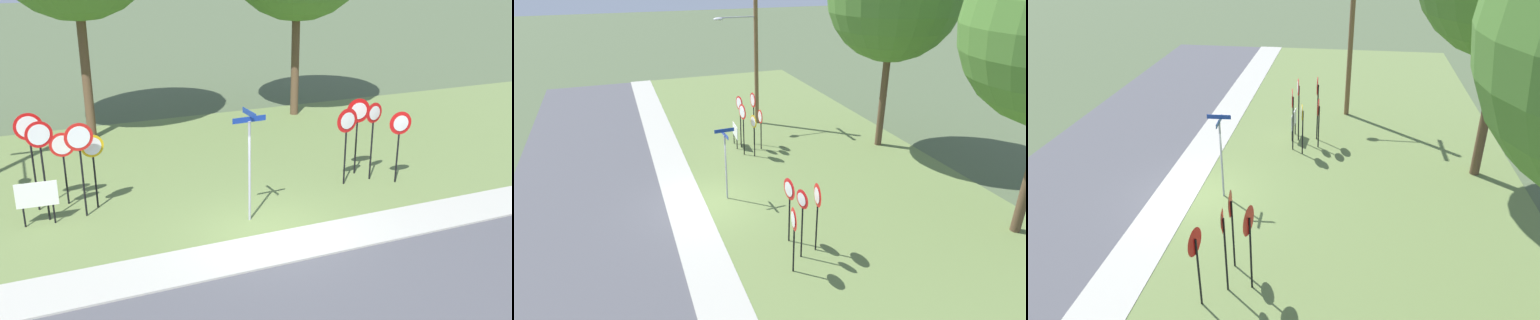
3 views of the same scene
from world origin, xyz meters
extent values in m
plane|color=#4C5B3D|center=(0.00, 0.00, 0.00)|extent=(160.00, 160.00, 0.00)
cube|color=#4C4C51|center=(0.00, -4.80, 0.01)|extent=(44.00, 6.40, 0.01)
cube|color=#ADAA9E|center=(0.00, -0.80, 0.03)|extent=(44.00, 1.60, 0.06)
cube|color=olive|center=(0.00, 6.00, 0.02)|extent=(44.00, 12.00, 0.04)
cylinder|color=black|center=(-4.34, 2.99, 1.24)|extent=(0.06, 0.06, 2.41)
cylinder|color=red|center=(-4.34, 2.95, 2.39)|extent=(0.78, 0.13, 0.78)
cylinder|color=white|center=(-4.34, 2.93, 2.39)|extent=(0.61, 0.09, 0.61)
cylinder|color=black|center=(-4.73, 4.06, 0.99)|extent=(0.06, 0.06, 1.91)
cylinder|color=red|center=(-4.73, 4.02, 1.89)|extent=(0.72, 0.04, 0.72)
cylinder|color=white|center=(-4.73, 4.00, 1.89)|extent=(0.56, 0.02, 0.56)
cylinder|color=black|center=(-5.56, 3.94, 1.33)|extent=(0.06, 0.06, 2.58)
cylinder|color=red|center=(-5.56, 3.90, 2.56)|extent=(0.78, 0.05, 0.78)
cylinder|color=white|center=(-5.56, 3.88, 2.56)|extent=(0.61, 0.03, 0.61)
cylinder|color=black|center=(-3.97, 3.44, 1.02)|extent=(0.06, 0.06, 1.95)
cylinder|color=gold|center=(-3.97, 3.40, 1.95)|extent=(0.65, 0.12, 0.66)
cylinder|color=white|center=(-3.97, 3.39, 1.95)|extent=(0.51, 0.08, 0.51)
cylinder|color=black|center=(-5.33, 3.12, 1.32)|extent=(0.06, 0.06, 2.56)
cylinder|color=red|center=(-5.33, 3.08, 2.54)|extent=(0.72, 0.15, 0.72)
cylinder|color=white|center=(-5.33, 3.07, 2.54)|extent=(0.56, 0.10, 0.57)
cylinder|color=black|center=(4.42, 2.93, 1.17)|extent=(0.06, 0.06, 2.26)
cone|color=red|center=(4.42, 2.89, 2.22)|extent=(0.81, 0.15, 0.81)
cone|color=white|center=(4.42, 2.87, 2.22)|extent=(0.55, 0.10, 0.55)
cylinder|color=black|center=(5.23, 1.75, 1.07)|extent=(0.06, 0.06, 2.07)
cone|color=red|center=(5.23, 1.71, 2.03)|extent=(0.74, 0.15, 0.75)
cone|color=silver|center=(5.23, 1.69, 2.03)|extent=(0.50, 0.09, 0.51)
cylinder|color=black|center=(4.61, 2.30, 1.20)|extent=(0.06, 0.06, 2.32)
cone|color=red|center=(4.61, 2.26, 2.29)|extent=(0.65, 0.15, 0.66)
cone|color=silver|center=(4.61, 2.24, 2.29)|extent=(0.44, 0.10, 0.45)
cylinder|color=black|center=(3.61, 2.26, 1.14)|extent=(0.06, 0.06, 2.20)
cone|color=red|center=(3.61, 2.22, 2.16)|extent=(0.78, 0.12, 0.78)
cone|color=silver|center=(3.61, 2.20, 2.16)|extent=(0.53, 0.08, 0.53)
cylinder|color=#9EA0A8|center=(-0.18, 0.98, 1.46)|extent=(0.07, 0.07, 2.83)
cylinder|color=#9EA0A8|center=(-0.18, 0.98, 2.89)|extent=(0.09, 0.09, 0.03)
cube|color=navy|center=(-0.18, 0.98, 2.95)|extent=(0.96, 0.07, 0.15)
cube|color=navy|center=(-0.18, 0.98, 3.12)|extent=(0.06, 0.82, 0.15)
cylinder|color=brown|center=(-8.85, 5.20, 4.46)|extent=(0.24, 0.24, 8.84)
cylinder|color=black|center=(-5.98, 2.90, 0.32)|extent=(0.05, 0.05, 0.55)
cylinder|color=black|center=(-5.21, 2.86, 0.32)|extent=(0.05, 0.05, 0.55)
cube|color=white|center=(-5.59, 2.88, 0.94)|extent=(1.10, 0.10, 0.70)
cylinder|color=brown|center=(-3.18, 10.35, 3.14)|extent=(0.36, 0.36, 6.20)
camera|label=1|loc=(-5.68, -12.64, 7.13)|focal=40.76mm
camera|label=2|loc=(15.66, -2.84, 9.22)|focal=30.49mm
camera|label=3|loc=(14.43, 5.21, 9.20)|focal=33.92mm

